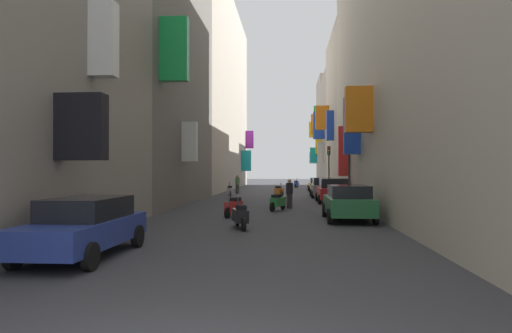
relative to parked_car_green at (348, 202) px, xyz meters
The scene contains 21 objects.
ground_plane 15.63m from the parked_car_green, 103.66° to the left, with size 140.00×140.00×0.00m, color #38383D.
building_left_mid_a 17.69m from the parked_car_green, 142.78° to the left, with size 7.37×15.43×21.35m.
building_left_mid_b 34.44m from the parked_car_green, 110.72° to the left, with size 7.24×28.57×21.09m.
building_right_mid_a 23.90m from the parked_car_green, 79.21° to the left, with size 7.29×11.19×14.51m.
building_right_mid_c 33.48m from the parked_car_green, 82.53° to the left, with size 7.37×8.98×12.93m.
building_right_far 41.89m from the parked_car_green, 84.04° to the left, with size 7.24×7.96×14.25m.
parked_car_green is the anchor object (origin of this frame).
parked_car_blue 11.02m from the parked_car_green, 132.05° to the right, with size 1.86×4.34×1.42m.
parked_car_grey 15.55m from the parked_car_green, 89.66° to the left, with size 1.90×4.24×1.51m.
parked_car_red 10.02m from the parked_car_green, 88.22° to the left, with size 2.01×4.11×1.56m.
parked_car_yellow 24.51m from the parked_car_green, 89.40° to the left, with size 1.85×4.40×1.35m.
scooter_green 5.24m from the parked_car_green, 125.64° to the left, with size 0.82×1.81×1.13m.
scooter_red 5.07m from the parked_car_green, 166.91° to the left, with size 0.73×1.78×1.13m.
scooter_orange 16.08m from the parked_car_green, 101.77° to the left, with size 0.78×1.85×1.13m.
scooter_blue 33.61m from the parked_car_green, 92.90° to the left, with size 0.61×1.83×1.13m.
scooter_silver 17.80m from the parked_car_green, 113.86° to the left, with size 0.65×1.93×1.13m.
scooter_black 5.04m from the parked_car_green, 146.26° to the right, with size 0.74×1.94×1.13m.
pedestrian_crossing 6.22m from the parked_car_green, 113.12° to the left, with size 0.42×0.42×1.62m.
pedestrian_near_left 21.76m from the parked_car_green, 109.03° to the left, with size 0.48×0.48×1.65m.
traffic_light_near_corner 20.14m from the parked_car_green, 87.37° to the left, with size 0.26×0.34×4.15m.
traffic_light_far_corner 6.81m from the parked_car_green, 82.19° to the left, with size 0.26×0.34×4.15m.
Camera 1 is at (1.29, -3.79, 2.10)m, focal length 31.15 mm.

